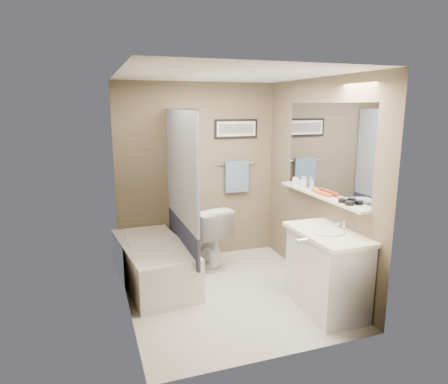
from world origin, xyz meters
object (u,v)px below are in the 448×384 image
object	(u,v)px
soap_bottle	(302,182)
hair_brush_front	(324,194)
hair_brush_back	(317,191)
glass_jar	(296,181)
vanity	(327,272)
candle_bowl_near	(350,203)
candle_bowl_far	(343,201)
toilet	(203,235)
bathtub	(154,263)

from	to	relation	value
soap_bottle	hair_brush_front	bearing A→B (deg)	-90.00
hair_brush_back	glass_jar	xyz separation A→B (m)	(0.00, 0.50, 0.03)
soap_bottle	vanity	bearing A→B (deg)	-101.90
candle_bowl_near	hair_brush_front	xyz separation A→B (m)	(0.00, 0.45, 0.00)
vanity	hair_brush_back	size ratio (longest dim) A/B	4.09
hair_brush_front	candle_bowl_far	bearing A→B (deg)	-90.00
glass_jar	vanity	bearing A→B (deg)	-100.10
vanity	soap_bottle	world-z (taller)	soap_bottle
hair_brush_front	glass_jar	bearing A→B (deg)	90.00
toilet	hair_brush_front	world-z (taller)	hair_brush_front
glass_jar	bathtub	bearing A→B (deg)	174.78
candle_bowl_far	glass_jar	world-z (taller)	glass_jar
vanity	hair_brush_front	xyz separation A→B (m)	(0.19, 0.40, 0.74)
bathtub	candle_bowl_near	world-z (taller)	candle_bowl_near
toilet	hair_brush_back	bearing A→B (deg)	120.79
toilet	hair_brush_back	distance (m)	1.65
candle_bowl_near	candle_bowl_far	bearing A→B (deg)	90.00
toilet	candle_bowl_near	xyz separation A→B (m)	(1.07, -1.61, 0.72)
hair_brush_front	hair_brush_back	distance (m)	0.14
toilet	hair_brush_front	bearing A→B (deg)	117.19
hair_brush_front	hair_brush_back	size ratio (longest dim) A/B	1.00
toilet	candle_bowl_near	bearing A→B (deg)	108.03
toilet	glass_jar	world-z (taller)	glass_jar
glass_jar	candle_bowl_near	bearing A→B (deg)	-90.00
candle_bowl_near	toilet	bearing A→B (deg)	123.59
bathtub	hair_brush_back	size ratio (longest dim) A/B	6.82
candle_bowl_far	candle_bowl_near	bearing A→B (deg)	-90.00
vanity	hair_brush_back	xyz separation A→B (m)	(0.19, 0.54, 0.74)
candle_bowl_near	hair_brush_back	world-z (taller)	hair_brush_back
hair_brush_front	bathtub	bearing A→B (deg)	155.80
candle_bowl_far	hair_brush_front	distance (m)	0.34
bathtub	candle_bowl_near	size ratio (longest dim) A/B	16.67
hair_brush_front	soap_bottle	bearing A→B (deg)	90.00
hair_brush_back	candle_bowl_near	bearing A→B (deg)	-90.00
toilet	candle_bowl_far	world-z (taller)	candle_bowl_far
toilet	candle_bowl_near	world-z (taller)	candle_bowl_near
toilet	vanity	xyz separation A→B (m)	(0.88, -1.56, -0.01)
toilet	vanity	world-z (taller)	toilet
toilet	hair_brush_back	xyz separation A→B (m)	(1.07, -1.02, 0.73)
vanity	candle_bowl_far	size ratio (longest dim) A/B	10.00
vanity	candle_bowl_near	xyz separation A→B (m)	(0.19, -0.05, 0.73)
bathtub	candle_bowl_near	distance (m)	2.35
vanity	candle_bowl_far	xyz separation A→B (m)	(0.19, 0.06, 0.73)
toilet	glass_jar	size ratio (longest dim) A/B	8.23
bathtub	hair_brush_back	xyz separation A→B (m)	(1.79, -0.67, 0.89)
bathtub	candle_bowl_near	xyz separation A→B (m)	(1.79, -1.26, 0.89)
candle_bowl_far	soap_bottle	size ratio (longest dim) A/B	0.65
bathtub	toilet	size ratio (longest dim) A/B	1.82
candle_bowl_near	vanity	bearing A→B (deg)	163.85
bathtub	candle_bowl_far	bearing A→B (deg)	-39.13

